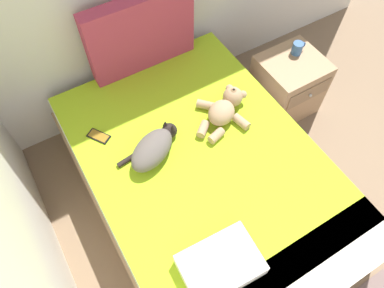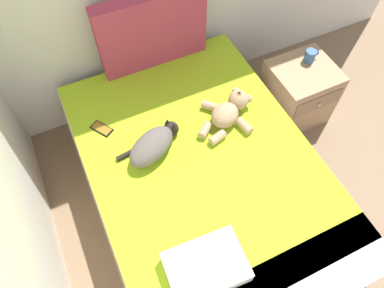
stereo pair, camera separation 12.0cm
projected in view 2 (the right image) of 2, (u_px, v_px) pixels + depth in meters
ground_plane at (342, 247)px, 2.46m from camera, size 9.21×9.21×0.00m
bed at (202, 180)px, 2.45m from camera, size 1.42×2.05×0.52m
patterned_cushion at (152, 31)px, 2.48m from camera, size 0.78×0.11×0.55m
cat at (153, 145)px, 2.21m from camera, size 0.44×0.33×0.15m
teddy_bear at (229, 111)px, 2.36m from camera, size 0.45×0.37×0.15m
cell_phone at (102, 129)px, 2.36m from camera, size 0.14×0.16×0.01m
throw_pillow at (206, 267)px, 1.83m from camera, size 0.42×0.30×0.11m
nightstand at (298, 93)px, 2.88m from camera, size 0.48×0.47×0.52m
mug at (310, 56)px, 2.68m from camera, size 0.12×0.08×0.09m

